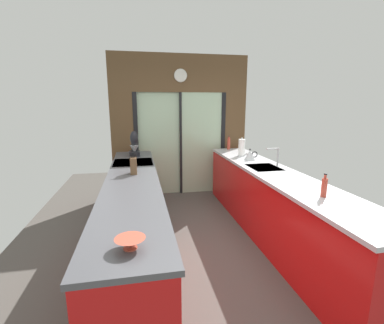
# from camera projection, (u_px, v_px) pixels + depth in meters

# --- Properties ---
(ground_plane) EXTENTS (5.04, 7.60, 0.02)m
(ground_plane) POSITION_uv_depth(u_px,v_px,m) (201.00, 233.00, 3.86)
(ground_plane) COLOR #4C4742
(back_wall_unit) EXTENTS (2.64, 0.12, 2.70)m
(back_wall_unit) POSITION_uv_depth(u_px,v_px,m) (180.00, 118.00, 5.26)
(back_wall_unit) COLOR brown
(back_wall_unit) RESTS_ON ground_plane
(left_counter_run) EXTENTS (0.62, 3.80, 0.92)m
(left_counter_run) POSITION_uv_depth(u_px,v_px,m) (134.00, 220.00, 3.14)
(left_counter_run) COLOR red
(left_counter_run) RESTS_ON ground_plane
(right_counter_run) EXTENTS (0.62, 3.80, 0.92)m
(right_counter_run) POSITION_uv_depth(u_px,v_px,m) (272.00, 204.00, 3.65)
(right_counter_run) COLOR red
(right_counter_run) RESTS_ON ground_plane
(sink_faucet) EXTENTS (0.19, 0.02, 0.27)m
(sink_faucet) POSITION_uv_depth(u_px,v_px,m) (276.00, 154.00, 3.78)
(sink_faucet) COLOR #B7BABC
(sink_faucet) RESTS_ON right_counter_run
(oven_range) EXTENTS (0.60, 0.60, 0.92)m
(oven_range) POSITION_uv_depth(u_px,v_px,m) (135.00, 191.00, 4.21)
(oven_range) COLOR #B7BABC
(oven_range) RESTS_ON ground_plane
(mixing_bowl) EXTENTS (0.19, 0.19, 0.07)m
(mixing_bowl) POSITION_uv_depth(u_px,v_px,m) (130.00, 243.00, 1.65)
(mixing_bowl) COLOR #BC4C38
(mixing_bowl) RESTS_ON left_counter_run
(knife_block) EXTENTS (0.09, 0.14, 0.29)m
(knife_block) POSITION_uv_depth(u_px,v_px,m) (134.00, 165.00, 3.41)
(knife_block) COLOR brown
(knife_block) RESTS_ON left_counter_run
(stand_mixer) EXTENTS (0.17, 0.27, 0.42)m
(stand_mixer) POSITION_uv_depth(u_px,v_px,m) (134.00, 146.00, 4.58)
(stand_mixer) COLOR black
(stand_mixer) RESTS_ON left_counter_run
(kettle) EXTENTS (0.25, 0.17, 0.18)m
(kettle) POSITION_uv_depth(u_px,v_px,m) (250.00, 155.00, 4.26)
(kettle) COLOR #B7BABC
(kettle) RESTS_ON right_counter_run
(soap_bottle_near) EXTENTS (0.05, 0.05, 0.23)m
(soap_bottle_near) POSITION_uv_depth(u_px,v_px,m) (324.00, 187.00, 2.56)
(soap_bottle_near) COLOR #B23D2D
(soap_bottle_near) RESTS_ON right_counter_run
(soap_bottle_far) EXTENTS (0.06, 0.06, 0.26)m
(soap_bottle_far) POSITION_uv_depth(u_px,v_px,m) (229.00, 144.00, 5.23)
(soap_bottle_far) COLOR #B23D2D
(soap_bottle_far) RESTS_ON right_counter_run
(paper_towel_roll) EXTENTS (0.13, 0.13, 0.31)m
(paper_towel_roll) POSITION_uv_depth(u_px,v_px,m) (242.00, 148.00, 4.58)
(paper_towel_roll) COLOR #B7BABC
(paper_towel_roll) RESTS_ON right_counter_run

